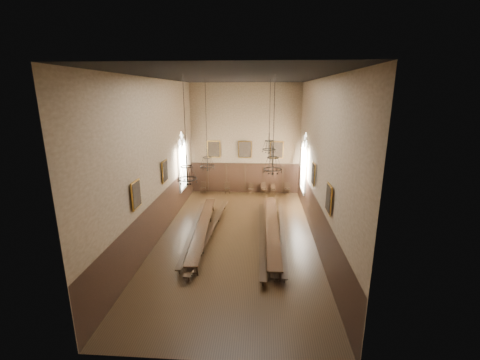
# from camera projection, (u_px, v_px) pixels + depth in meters

# --- Properties ---
(floor) EXTENTS (9.00, 18.00, 0.02)m
(floor) POSITION_uv_depth(u_px,v_px,m) (237.00, 238.00, 18.84)
(floor) COLOR black
(floor) RESTS_ON ground
(ceiling) EXTENTS (9.00, 18.00, 0.02)m
(ceiling) POSITION_uv_depth(u_px,v_px,m) (236.00, 77.00, 16.45)
(ceiling) COLOR black
(ceiling) RESTS_ON ground
(wall_back) EXTENTS (9.00, 0.02, 9.00)m
(wall_back) POSITION_uv_depth(u_px,v_px,m) (245.00, 140.00, 26.32)
(wall_back) COLOR #826A50
(wall_back) RESTS_ON ground
(wall_front) EXTENTS (9.00, 0.02, 9.00)m
(wall_front) POSITION_uv_depth(u_px,v_px,m) (212.00, 231.00, 8.98)
(wall_front) COLOR #826A50
(wall_front) RESTS_ON ground
(wall_left) EXTENTS (0.02, 18.00, 9.00)m
(wall_left) POSITION_uv_depth(u_px,v_px,m) (156.00, 162.00, 17.94)
(wall_left) COLOR #826A50
(wall_left) RESTS_ON ground
(wall_right) EXTENTS (0.02, 18.00, 9.00)m
(wall_right) POSITION_uv_depth(u_px,v_px,m) (320.00, 164.00, 17.35)
(wall_right) COLOR #826A50
(wall_right) RESTS_ON ground
(wainscot_panelling) EXTENTS (9.00, 18.00, 2.50)m
(wainscot_panelling) POSITION_uv_depth(u_px,v_px,m) (237.00, 218.00, 18.50)
(wainscot_panelling) COLOR black
(wainscot_panelling) RESTS_ON floor
(table_left) EXTENTS (1.23, 9.42, 0.73)m
(table_left) POSITION_uv_depth(u_px,v_px,m) (203.00, 230.00, 18.94)
(table_left) COLOR black
(table_left) RESTS_ON floor
(table_right) EXTENTS (0.71, 10.11, 0.79)m
(table_right) POSITION_uv_depth(u_px,v_px,m) (272.00, 231.00, 18.78)
(table_right) COLOR black
(table_right) RESTS_ON floor
(bench_left_outer) EXTENTS (0.79, 9.15, 0.41)m
(bench_left_outer) POSITION_uv_depth(u_px,v_px,m) (193.00, 231.00, 19.08)
(bench_left_outer) COLOR black
(bench_left_outer) RESTS_ON floor
(bench_left_inner) EXTENTS (0.90, 10.19, 0.46)m
(bench_left_inner) POSITION_uv_depth(u_px,v_px,m) (211.00, 232.00, 18.90)
(bench_left_inner) COLOR black
(bench_left_inner) RESTS_ON floor
(bench_right_inner) EXTENTS (0.41, 9.91, 0.45)m
(bench_right_inner) POSITION_uv_depth(u_px,v_px,m) (262.00, 235.00, 18.49)
(bench_right_inner) COLOR black
(bench_right_inner) RESTS_ON floor
(bench_right_outer) EXTENTS (0.59, 9.41, 0.42)m
(bench_right_outer) POSITION_uv_depth(u_px,v_px,m) (282.00, 236.00, 18.48)
(bench_right_outer) COLOR black
(bench_right_outer) RESTS_ON floor
(chair_0) EXTENTS (0.41, 0.41, 0.92)m
(chair_0) POSITION_uv_depth(u_px,v_px,m) (203.00, 189.00, 27.24)
(chair_0) COLOR black
(chair_0) RESTS_ON floor
(chair_2) EXTENTS (0.49, 0.49, 0.92)m
(chair_2) POSITION_uv_depth(u_px,v_px,m) (227.00, 190.00, 27.02)
(chair_2) COLOR black
(chair_2) RESTS_ON floor
(chair_4) EXTENTS (0.47, 0.47, 0.89)m
(chair_4) POSITION_uv_depth(u_px,v_px,m) (251.00, 191.00, 26.94)
(chair_4) COLOR black
(chair_4) RESTS_ON floor
(chair_5) EXTENTS (0.52, 0.52, 0.96)m
(chair_5) POSITION_uv_depth(u_px,v_px,m) (264.00, 191.00, 26.89)
(chair_5) COLOR black
(chair_5) RESTS_ON floor
(chair_6) EXTENTS (0.48, 0.48, 0.90)m
(chair_6) POSITION_uv_depth(u_px,v_px,m) (273.00, 191.00, 26.76)
(chair_6) COLOR black
(chair_6) RESTS_ON floor
(chair_7) EXTENTS (0.45, 0.45, 1.00)m
(chair_7) POSITION_uv_depth(u_px,v_px,m) (287.00, 191.00, 26.81)
(chair_7) COLOR black
(chair_7) RESTS_ON floor
(chandelier_back_left) EXTENTS (0.88, 0.88, 5.38)m
(chandelier_back_left) POSITION_uv_depth(u_px,v_px,m) (207.00, 161.00, 19.99)
(chandelier_back_left) COLOR black
(chandelier_back_left) RESTS_ON ceiling
(chandelier_back_right) EXTENTS (0.83, 0.83, 4.31)m
(chandelier_back_right) POSITION_uv_depth(u_px,v_px,m) (269.00, 145.00, 19.79)
(chandelier_back_right) COLOR black
(chandelier_back_right) RESTS_ON ceiling
(chandelier_front_left) EXTENTS (0.94, 0.94, 4.92)m
(chandelier_front_left) POSITION_uv_depth(u_px,v_px,m) (187.00, 173.00, 15.28)
(chandelier_front_left) COLOR black
(chandelier_front_left) RESTS_ON ceiling
(chandelier_front_right) EXTENTS (0.85, 0.85, 4.38)m
(chandelier_front_right) POSITION_uv_depth(u_px,v_px,m) (273.00, 163.00, 14.94)
(chandelier_front_right) COLOR black
(chandelier_front_right) RESTS_ON ceiling
(portrait_back_0) EXTENTS (1.10, 0.12, 1.40)m
(portrait_back_0) POSITION_uv_depth(u_px,v_px,m) (214.00, 149.00, 26.57)
(portrait_back_0) COLOR gold
(portrait_back_0) RESTS_ON wall_back
(portrait_back_1) EXTENTS (1.10, 0.12, 1.40)m
(portrait_back_1) POSITION_uv_depth(u_px,v_px,m) (245.00, 150.00, 26.40)
(portrait_back_1) COLOR gold
(portrait_back_1) RESTS_ON wall_back
(portrait_back_2) EXTENTS (1.10, 0.12, 1.40)m
(portrait_back_2) POSITION_uv_depth(u_px,v_px,m) (277.00, 150.00, 26.23)
(portrait_back_2) COLOR gold
(portrait_back_2) RESTS_ON wall_back
(portrait_left_0) EXTENTS (0.12, 1.00, 1.30)m
(portrait_left_0) POSITION_uv_depth(u_px,v_px,m) (165.00, 171.00, 19.11)
(portrait_left_0) COLOR gold
(portrait_left_0) RESTS_ON wall_left
(portrait_left_1) EXTENTS (0.12, 1.00, 1.30)m
(portrait_left_1) POSITION_uv_depth(u_px,v_px,m) (136.00, 195.00, 14.78)
(portrait_left_1) COLOR gold
(portrait_left_1) RESTS_ON wall_left
(portrait_right_0) EXTENTS (0.12, 1.00, 1.30)m
(portrait_right_0) POSITION_uv_depth(u_px,v_px,m) (313.00, 174.00, 18.53)
(portrait_right_0) COLOR gold
(portrait_right_0) RESTS_ON wall_right
(portrait_right_1) EXTENTS (0.12, 1.00, 1.30)m
(portrait_right_1) POSITION_uv_depth(u_px,v_px,m) (329.00, 199.00, 14.20)
(portrait_right_1) COLOR gold
(portrait_right_1) RESTS_ON wall_right
(window_right) EXTENTS (0.20, 2.20, 4.60)m
(window_right) POSITION_uv_depth(u_px,v_px,m) (304.00, 163.00, 22.94)
(window_right) COLOR white
(window_right) RESTS_ON wall_right
(window_left) EXTENTS (0.20, 2.20, 4.60)m
(window_left) POSITION_uv_depth(u_px,v_px,m) (182.00, 161.00, 23.52)
(window_left) COLOR white
(window_left) RESTS_ON wall_left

